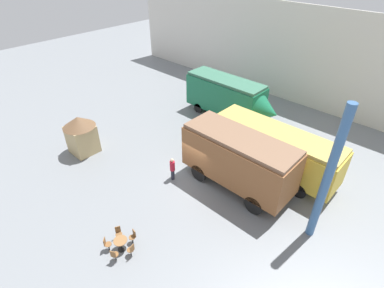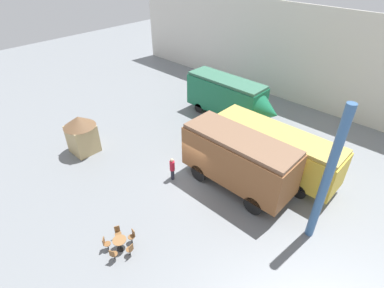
{
  "view_description": "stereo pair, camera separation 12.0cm",
  "coord_description": "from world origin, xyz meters",
  "px_view_note": "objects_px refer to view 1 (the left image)",
  "views": [
    {
      "loc": [
        10.73,
        -11.68,
        13.46
      ],
      "look_at": [
        -1.09,
        1.0,
        1.6
      ],
      "focal_mm": 28.0,
      "sensor_mm": 36.0,
      "label": 1
    },
    {
      "loc": [
        10.81,
        -11.6,
        13.46
      ],
      "look_at": [
        -1.09,
        1.0,
        1.6
      ],
      "focal_mm": 28.0,
      "sensor_mm": 36.0,
      "label": 2
    }
  ],
  "objects_px": {
    "streamlined_locomotive": "(230,97)",
    "visitor_person": "(172,168)",
    "cafe_table_near": "(121,243)",
    "cafe_chair_0": "(118,232)",
    "passenger_coach_wooden": "(239,158)",
    "ticket_kiosk": "(81,133)",
    "passenger_coach_vintage": "(275,148)"
  },
  "relations": [
    {
      "from": "streamlined_locomotive",
      "to": "visitor_person",
      "type": "distance_m",
      "value": 9.71
    },
    {
      "from": "cafe_table_near",
      "to": "cafe_chair_0",
      "type": "distance_m",
      "value": 0.73
    },
    {
      "from": "passenger_coach_wooden",
      "to": "cafe_chair_0",
      "type": "height_order",
      "value": "passenger_coach_wooden"
    },
    {
      "from": "passenger_coach_wooden",
      "to": "cafe_table_near",
      "type": "bearing_deg",
      "value": -99.98
    },
    {
      "from": "visitor_person",
      "to": "ticket_kiosk",
      "type": "height_order",
      "value": "ticket_kiosk"
    },
    {
      "from": "passenger_coach_vintage",
      "to": "cafe_table_near",
      "type": "xyz_separation_m",
      "value": [
        -2.29,
        -11.08,
        -1.42
      ]
    },
    {
      "from": "cafe_table_near",
      "to": "cafe_chair_0",
      "type": "height_order",
      "value": "cafe_chair_0"
    },
    {
      "from": "cafe_table_near",
      "to": "ticket_kiosk",
      "type": "xyz_separation_m",
      "value": [
        -9.34,
        3.37,
        1.15
      ]
    },
    {
      "from": "cafe_chair_0",
      "to": "visitor_person",
      "type": "distance_m",
      "value": 5.6
    },
    {
      "from": "visitor_person",
      "to": "streamlined_locomotive",
      "type": "bearing_deg",
      "value": 104.09
    },
    {
      "from": "streamlined_locomotive",
      "to": "cafe_chair_0",
      "type": "height_order",
      "value": "streamlined_locomotive"
    },
    {
      "from": "passenger_coach_vintage",
      "to": "ticket_kiosk",
      "type": "distance_m",
      "value": 13.95
    },
    {
      "from": "passenger_coach_vintage",
      "to": "cafe_table_near",
      "type": "bearing_deg",
      "value": -101.68
    },
    {
      "from": "visitor_person",
      "to": "ticket_kiosk",
      "type": "xyz_separation_m",
      "value": [
        -7.27,
        -2.35,
        0.74
      ]
    },
    {
      "from": "streamlined_locomotive",
      "to": "cafe_table_near",
      "type": "height_order",
      "value": "streamlined_locomotive"
    },
    {
      "from": "streamlined_locomotive",
      "to": "passenger_coach_wooden",
      "type": "xyz_separation_m",
      "value": [
        5.84,
        -6.96,
        0.21
      ]
    },
    {
      "from": "cafe_chair_0",
      "to": "ticket_kiosk",
      "type": "height_order",
      "value": "ticket_kiosk"
    },
    {
      "from": "passenger_coach_wooden",
      "to": "cafe_table_near",
      "type": "relative_size",
      "value": 10.07
    },
    {
      "from": "cafe_chair_0",
      "to": "cafe_table_near",
      "type": "bearing_deg",
      "value": 0.0
    },
    {
      "from": "cafe_table_near",
      "to": "streamlined_locomotive",
      "type": "bearing_deg",
      "value": 106.33
    },
    {
      "from": "streamlined_locomotive",
      "to": "passenger_coach_wooden",
      "type": "height_order",
      "value": "passenger_coach_wooden"
    },
    {
      "from": "passenger_coach_wooden",
      "to": "cafe_chair_0",
      "type": "bearing_deg",
      "value": -104.96
    },
    {
      "from": "cafe_chair_0",
      "to": "streamlined_locomotive",
      "type": "bearing_deg",
      "value": 130.59
    },
    {
      "from": "streamlined_locomotive",
      "to": "cafe_table_near",
      "type": "bearing_deg",
      "value": -73.67
    },
    {
      "from": "cafe_table_near",
      "to": "ticket_kiosk",
      "type": "distance_m",
      "value": 9.99
    },
    {
      "from": "cafe_table_near",
      "to": "ticket_kiosk",
      "type": "relative_size",
      "value": 0.24
    },
    {
      "from": "cafe_table_near",
      "to": "visitor_person",
      "type": "height_order",
      "value": "visitor_person"
    },
    {
      "from": "passenger_coach_wooden",
      "to": "ticket_kiosk",
      "type": "height_order",
      "value": "passenger_coach_wooden"
    },
    {
      "from": "passenger_coach_vintage",
      "to": "visitor_person",
      "type": "xyz_separation_m",
      "value": [
        -4.36,
        -5.36,
        -1.01
      ]
    },
    {
      "from": "passenger_coach_vintage",
      "to": "passenger_coach_wooden",
      "type": "relative_size",
      "value": 1.22
    },
    {
      "from": "cafe_chair_0",
      "to": "visitor_person",
      "type": "relative_size",
      "value": 0.51
    },
    {
      "from": "passenger_coach_wooden",
      "to": "passenger_coach_vintage",
      "type": "bearing_deg",
      "value": 73.76
    }
  ]
}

